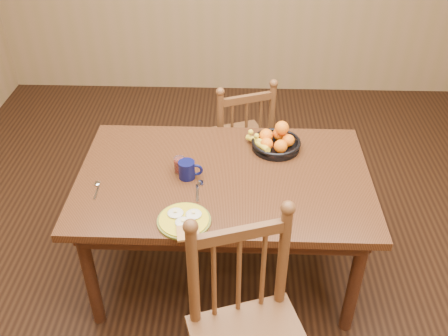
{
  "coord_description": "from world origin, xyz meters",
  "views": [
    {
      "loc": [
        0.07,
        -2.17,
        2.4
      ],
      "look_at": [
        0.0,
        0.0,
        0.8
      ],
      "focal_mm": 40.0,
      "sensor_mm": 36.0,
      "label": 1
    }
  ],
  "objects_px": {
    "coffee_mug": "(188,170)",
    "fruit_bowl": "(275,141)",
    "breakfast_plate": "(184,221)",
    "dining_table": "(224,188)",
    "chair_far": "(238,142)"
  },
  "relations": [
    {
      "from": "chair_far",
      "to": "breakfast_plate",
      "type": "bearing_deg",
      "value": 57.32
    },
    {
      "from": "breakfast_plate",
      "to": "coffee_mug",
      "type": "bearing_deg",
      "value": 92.55
    },
    {
      "from": "breakfast_plate",
      "to": "fruit_bowl",
      "type": "xyz_separation_m",
      "value": [
        0.47,
        0.66,
        0.03
      ]
    },
    {
      "from": "chair_far",
      "to": "coffee_mug",
      "type": "distance_m",
      "value": 0.9
    },
    {
      "from": "coffee_mug",
      "to": "breakfast_plate",
      "type": "bearing_deg",
      "value": -87.45
    },
    {
      "from": "breakfast_plate",
      "to": "fruit_bowl",
      "type": "bearing_deg",
      "value": 54.64
    },
    {
      "from": "dining_table",
      "to": "fruit_bowl",
      "type": "distance_m",
      "value": 0.42
    },
    {
      "from": "coffee_mug",
      "to": "chair_far",
      "type": "bearing_deg",
      "value": 71.27
    },
    {
      "from": "coffee_mug",
      "to": "fruit_bowl",
      "type": "height_order",
      "value": "fruit_bowl"
    },
    {
      "from": "dining_table",
      "to": "coffee_mug",
      "type": "xyz_separation_m",
      "value": [
        -0.2,
        -0.02,
        0.14
      ]
    },
    {
      "from": "breakfast_plate",
      "to": "fruit_bowl",
      "type": "height_order",
      "value": "fruit_bowl"
    },
    {
      "from": "dining_table",
      "to": "chair_far",
      "type": "height_order",
      "value": "chair_far"
    },
    {
      "from": "chair_far",
      "to": "breakfast_plate",
      "type": "distance_m",
      "value": 1.22
    },
    {
      "from": "coffee_mug",
      "to": "fruit_bowl",
      "type": "bearing_deg",
      "value": 31.67
    },
    {
      "from": "fruit_bowl",
      "to": "coffee_mug",
      "type": "bearing_deg",
      "value": -148.33
    }
  ]
}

